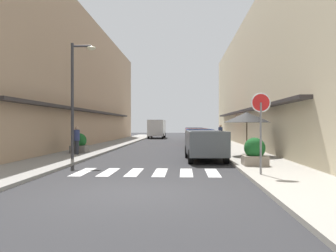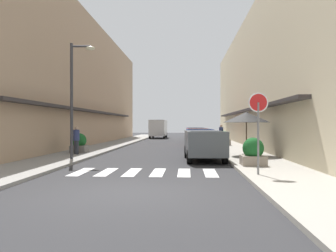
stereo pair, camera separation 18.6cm
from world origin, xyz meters
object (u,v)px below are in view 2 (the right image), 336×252
(round_street_sign, at_px, (258,112))
(pedestrian_walking_near, at_px, (76,140))
(parked_car_near, at_px, (204,142))
(delivery_van, at_px, (158,127))
(parked_car_distant, at_px, (195,133))
(planter_midblock, at_px, (79,144))
(cafe_umbrella, at_px, (246,117))
(street_lamp, at_px, (75,88))
(parked_car_far, at_px, (197,134))
(pedestrian_walking_far, at_px, (221,134))
(planter_corner, at_px, (253,153))
(planter_far, at_px, (224,139))
(parked_car_mid, at_px, (199,137))

(round_street_sign, relative_size, pedestrian_walking_near, 1.73)
(parked_car_near, distance_m, delivery_van, 27.85)
(parked_car_near, height_order, round_street_sign, round_street_sign)
(parked_car_near, relative_size, parked_car_distant, 1.06)
(delivery_van, height_order, planter_midblock, delivery_van)
(parked_car_near, height_order, cafe_umbrella, cafe_umbrella)
(street_lamp, bearing_deg, cafe_umbrella, 15.74)
(parked_car_far, height_order, pedestrian_walking_near, pedestrian_walking_near)
(planter_midblock, relative_size, pedestrian_walking_near, 0.73)
(pedestrian_walking_far, bearing_deg, pedestrian_walking_near, -75.20)
(delivery_van, xyz_separation_m, cafe_umbrella, (6.90, -25.78, 0.73))
(street_lamp, bearing_deg, planter_midblock, 105.27)
(parked_car_near, bearing_deg, pedestrian_walking_near, 164.87)
(planter_corner, bearing_deg, parked_car_near, 123.78)
(street_lamp, relative_size, planter_midblock, 4.87)
(round_street_sign, relative_size, pedestrian_walking_far, 1.63)
(delivery_van, relative_size, planter_far, 4.72)
(parked_car_mid, relative_size, planter_midblock, 3.81)
(cafe_umbrella, relative_size, planter_corner, 2.22)
(pedestrian_walking_far, bearing_deg, parked_car_mid, -55.62)
(parked_car_mid, distance_m, pedestrian_walking_near, 8.54)
(street_lamp, bearing_deg, pedestrian_walking_near, 107.42)
(parked_car_near, distance_m, parked_car_mid, 6.83)
(parked_car_mid, bearing_deg, planter_midblock, -151.43)
(planter_far, bearing_deg, pedestrian_walking_far, 114.73)
(parked_car_near, relative_size, cafe_umbrella, 1.73)
(round_street_sign, bearing_deg, pedestrian_walking_near, 139.64)
(cafe_umbrella, bearing_deg, parked_car_distant, 97.98)
(street_lamp, bearing_deg, parked_car_distant, 72.03)
(round_street_sign, bearing_deg, street_lamp, 148.94)
(street_lamp, distance_m, planter_corner, 8.71)
(parked_car_mid, xyz_separation_m, delivery_van, (-4.57, 20.63, 0.48))
(planter_corner, xyz_separation_m, planter_far, (0.27, 13.37, 0.00))
(round_street_sign, bearing_deg, delivery_van, 100.51)
(parked_car_far, height_order, planter_far, parked_car_far)
(parked_car_near, distance_m, pedestrian_walking_far, 11.21)
(parked_car_far, xyz_separation_m, planter_midblock, (-7.14, -9.68, -0.27))
(parked_car_distant, xyz_separation_m, delivery_van, (-4.57, 9.23, 0.48))
(round_street_sign, bearing_deg, parked_car_distant, 93.66)
(parked_car_far, height_order, planter_midblock, parked_car_far)
(delivery_van, height_order, planter_corner, delivery_van)
(pedestrian_walking_far, bearing_deg, parked_car_distant, 163.77)
(planter_far, xyz_separation_m, pedestrian_walking_near, (-9.06, -8.75, 0.30))
(delivery_van, xyz_separation_m, pedestrian_walking_far, (6.49, -16.42, -0.42))
(parked_car_mid, xyz_separation_m, cafe_umbrella, (2.32, -5.15, 1.22))
(round_street_sign, xyz_separation_m, pedestrian_walking_far, (0.41, 16.35, -1.20))
(parked_car_mid, bearing_deg, parked_car_distant, 90.00)
(planter_far, bearing_deg, parked_car_near, -101.19)
(parked_car_far, relative_size, round_street_sign, 1.53)
(parked_car_far, relative_size, planter_midblock, 3.64)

